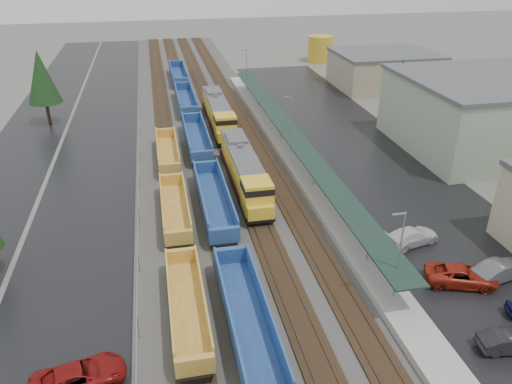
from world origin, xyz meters
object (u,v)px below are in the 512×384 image
locomotive_lead (245,171)px  parked_car_east_c (411,236)px  locomotive_trail (219,113)px  parked_car_east_e (500,270)px  well_string_blue (214,200)px  storage_tank (320,49)px  parked_car_east_a (511,342)px  well_string_yellow (187,307)px  parked_car_east_b (461,276)px  parked_car_west_c (79,377)px

locomotive_lead → parked_car_east_c: size_ratio=3.47×
locomotive_trail → parked_car_east_e: size_ratio=3.78×
well_string_blue → locomotive_trail: bearing=81.0°
storage_tank → parked_car_east_c: (-16.32, -76.15, -2.07)m
parked_car_east_a → parked_car_east_c: (-0.26, 13.68, 0.06)m
storage_tank → well_string_yellow: bearing=-114.3°
parked_car_east_a → storage_tank: bearing=-2.5°
storage_tank → locomotive_trail: bearing=-125.4°
locomotive_trail → parked_car_east_b: size_ratio=3.30×
parked_car_east_a → parked_car_east_e: parked_car_east_e is taller
well_string_yellow → parked_car_east_e: 25.44m
parked_car_east_b → parked_car_east_c: bearing=28.2°
locomotive_lead → parked_car_east_a: (13.14, -27.73, -1.57)m
well_string_yellow → storage_tank: 90.33m
well_string_yellow → parked_car_west_c: bearing=-145.6°
well_string_blue → parked_car_east_b: well_string_blue is taller
locomotive_lead → well_string_yellow: bearing=-111.6°
storage_tank → parked_car_east_c: size_ratio=1.05×
well_string_yellow → parked_car_east_c: bearing=16.4°
locomotive_lead → locomotive_trail: 21.00m
locomotive_trail → parked_car_east_a: bearing=-74.9°
parked_car_east_a → parked_car_east_b: (0.85, 7.33, 0.07)m
well_string_yellow → parked_car_west_c: (-7.11, -4.87, -0.34)m
parked_car_east_a → parked_car_east_e: bearing=-22.8°
locomotive_trail → storage_tank: size_ratio=3.30×
well_string_blue → storage_tank: size_ratio=22.04×
locomotive_trail → parked_car_east_a: locomotive_trail is taller
well_string_blue → parked_car_east_a: well_string_blue is taller
parked_car_east_a → parked_car_east_b: bearing=1.0°
storage_tank → parked_car_east_b: 83.92m
parked_car_west_c → parked_car_east_b: bearing=-94.4°
storage_tank → parked_car_east_a: storage_tank is taller
well_string_yellow → well_string_blue: 16.49m
parked_car_east_b → parked_car_east_c: size_ratio=1.05×
parked_car_east_c → parked_car_east_b: bearing=176.0°
parked_car_east_e → locomotive_trail: bearing=9.2°
storage_tank → locomotive_lead: bearing=-115.2°
storage_tank → parked_car_east_a: bearing=-100.1°
locomotive_lead → parked_car_east_b: (13.99, -20.40, -1.50)m
well_string_blue → parked_car_east_e: (21.43, -16.23, -0.41)m
well_string_yellow → locomotive_trail: bearing=79.0°
well_string_blue → parked_car_east_e: well_string_blue is taller
locomotive_lead → parked_car_east_b: bearing=-55.6°
well_string_blue → parked_car_west_c: well_string_blue is taller
well_string_blue → parked_car_east_e: size_ratio=25.24×
well_string_blue → parked_car_east_c: size_ratio=23.22×
parked_car_west_c → parked_car_east_a: 28.37m
parked_car_east_e → locomotive_lead: bearing=26.8°
parked_car_west_c → parked_car_east_e: size_ratio=1.15×
storage_tank → parked_car_east_c: 77.91m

